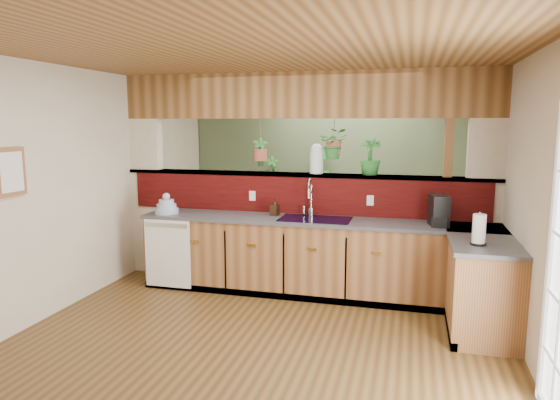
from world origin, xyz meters
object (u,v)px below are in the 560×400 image
(coffee_maker, at_px, (439,212))
(glass_jar, at_px, (317,159))
(faucet, at_px, (310,196))
(soap_dispenser, at_px, (275,207))
(dish_stack, at_px, (167,207))
(paper_towel, at_px, (479,230))
(shelving_console, at_px, (303,215))

(coffee_maker, height_order, glass_jar, glass_jar)
(coffee_maker, bearing_deg, faucet, 162.16)
(glass_jar, bearing_deg, soap_dispenser, -148.44)
(faucet, xyz_separation_m, glass_jar, (0.03, 0.22, 0.42))
(faucet, distance_m, glass_jar, 0.48)
(faucet, xyz_separation_m, dish_stack, (-1.73, -0.27, -0.17))
(paper_towel, height_order, glass_jar, glass_jar)
(dish_stack, bearing_deg, faucet, 8.74)
(faucet, relative_size, glass_jar, 1.28)
(dish_stack, bearing_deg, paper_towel, -11.65)
(faucet, distance_m, paper_towel, 2.02)
(faucet, relative_size, soap_dispenser, 2.28)
(dish_stack, bearing_deg, coffee_maker, 1.49)
(dish_stack, distance_m, paper_towel, 3.57)
(coffee_maker, relative_size, shelving_console, 0.21)
(paper_towel, distance_m, glass_jar, 2.17)
(coffee_maker, bearing_deg, soap_dispenser, 165.52)
(dish_stack, relative_size, soap_dispenser, 1.44)
(soap_dispenser, distance_m, glass_jar, 0.78)
(soap_dispenser, relative_size, glass_jar, 0.56)
(paper_towel, bearing_deg, shelving_console, 126.48)
(dish_stack, height_order, glass_jar, glass_jar)
(faucet, distance_m, soap_dispenser, 0.45)
(faucet, relative_size, shelving_console, 0.29)
(soap_dispenser, distance_m, paper_towel, 2.37)
(faucet, distance_m, dish_stack, 1.76)
(faucet, height_order, coffee_maker, faucet)
(faucet, bearing_deg, paper_towel, -29.28)
(faucet, bearing_deg, shelving_console, 104.21)
(faucet, height_order, soap_dispenser, faucet)
(coffee_maker, distance_m, shelving_console, 3.09)
(paper_towel, relative_size, shelving_console, 0.19)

